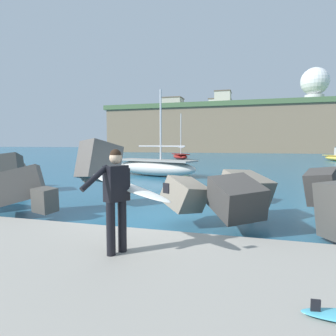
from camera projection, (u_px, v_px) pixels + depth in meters
name	position (u px, v px, depth m)	size (l,w,h in m)	color
ground_plane	(157.00, 219.00, 8.26)	(400.00, 400.00, 0.00)	#235B7A
walkway_path	(75.00, 275.00, 4.42)	(48.00, 4.40, 0.24)	#9E998E
breakwater_jetty	(299.00, 185.00, 8.05)	(26.12, 6.34, 2.30)	slate
surfer_with_board	(120.00, 192.00, 5.01)	(2.03, 1.53, 1.78)	black
boat_near_left	(155.00, 167.00, 19.46)	(6.37, 3.54, 5.63)	beige
boat_near_right	(180.00, 156.00, 40.81)	(3.75, 5.31, 6.32)	maroon
mooring_buoy_inner	(186.00, 169.00, 22.29)	(0.44, 0.44, 0.44)	yellow
headland_bluff	(241.00, 131.00, 90.10)	(71.86, 41.46, 12.69)	#847056
radar_dome	(315.00, 85.00, 83.07)	(7.70, 7.70, 11.13)	silver
station_building_west	(173.00, 106.00, 100.60)	(6.76, 6.57, 5.35)	#B2ADA3
station_building_central	(220.00, 106.00, 99.09)	(7.45, 7.07, 4.66)	silver
station_building_east	(223.00, 100.00, 86.39)	(4.70, 5.69, 4.98)	beige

